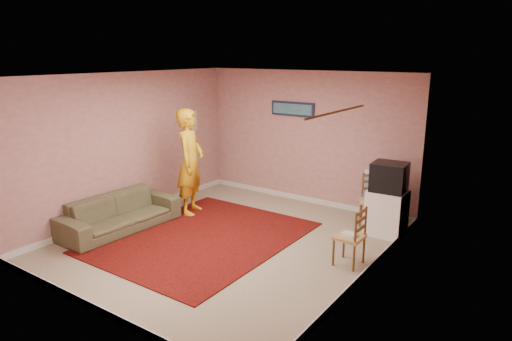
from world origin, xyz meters
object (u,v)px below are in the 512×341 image
Objects in this scene: chair_b at (350,230)px; sofa at (120,213)px; chair_a at (372,195)px; person at (190,162)px; crt_tv at (389,177)px; tv_cabinet at (387,212)px.

chair_b is 0.23× the size of sofa.
chair_a is 0.24× the size of sofa.
person is (-2.98, -1.34, 0.45)m from chair_a.
crt_tv is 1.47m from chair_b.
crt_tv reaches higher than chair_b.
chair_b is (-0.04, -1.40, -0.46)m from crt_tv.
chair_b is 3.84m from sofa.
tv_cabinet is 0.61m from crt_tv.
person reaches higher than chair_b.
person is (0.40, 1.34, 0.68)m from sofa.
tv_cabinet is 0.37× the size of sofa.
chair_a is at bearing -48.88° from sofa.
crt_tv is at bearing 179.88° from chair_b.
sofa is at bearing -151.50° from crt_tv.
chair_b reaches higher than sofa.
tv_cabinet is at bearing 0.00° from crt_tv.
tv_cabinet is 4.45m from sofa.
crt_tv is 3.51m from person.
crt_tv is 1.17× the size of chair_a.
sofa is (-3.70, -0.99, -0.22)m from chair_b.
crt_tv reaches higher than tv_cabinet.
tv_cabinet is 3.56m from person.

